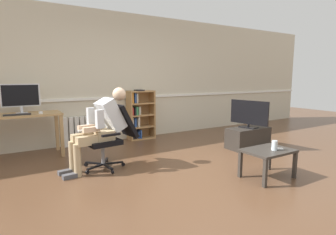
% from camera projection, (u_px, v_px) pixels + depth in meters
% --- Properties ---
extents(ground_plane, '(18.00, 18.00, 0.00)m').
position_uv_depth(ground_plane, '(191.00, 176.00, 3.76)').
color(ground_plane, brown).
extents(back_wall, '(12.00, 0.13, 2.70)m').
position_uv_depth(back_wall, '(118.00, 78.00, 5.80)').
color(back_wall, beige).
rests_on(back_wall, ground_plane).
extents(computer_desk, '(1.29, 0.57, 0.76)m').
position_uv_depth(computer_desk, '(20.00, 121.00, 4.48)').
color(computer_desk, tan).
rests_on(computer_desk, ground_plane).
extents(imac_monitor, '(0.60, 0.14, 0.49)m').
position_uv_depth(imac_monitor, '(21.00, 96.00, 4.51)').
color(imac_monitor, silver).
rests_on(imac_monitor, computer_desk).
extents(keyboard, '(0.40, 0.12, 0.02)m').
position_uv_depth(keyboard, '(17.00, 115.00, 4.32)').
color(keyboard, black).
rests_on(keyboard, computer_desk).
extents(computer_mouse, '(0.06, 0.10, 0.03)m').
position_uv_depth(computer_mouse, '(41.00, 113.00, 4.52)').
color(computer_mouse, white).
rests_on(computer_mouse, computer_desk).
extents(bookshelf, '(0.59, 0.29, 1.09)m').
position_uv_depth(bookshelf, '(139.00, 115.00, 5.93)').
color(bookshelf, '#AD7F4C').
rests_on(bookshelf, ground_plane).
extents(radiator, '(0.83, 0.08, 0.58)m').
position_uv_depth(radiator, '(85.00, 130.00, 5.46)').
color(radiator, white).
rests_on(radiator, ground_plane).
extents(office_chair, '(0.84, 0.63, 0.96)m').
position_uv_depth(office_chair, '(112.00, 133.00, 4.09)').
color(office_chair, black).
rests_on(office_chair, ground_plane).
extents(person_seated, '(1.04, 0.42, 1.21)m').
position_uv_depth(person_seated, '(101.00, 126.00, 3.96)').
color(person_seated, tan).
rests_on(person_seated, ground_plane).
extents(tv_stand, '(0.86, 0.40, 0.39)m').
position_uv_depth(tv_stand, '(248.00, 138.00, 5.23)').
color(tv_stand, '#2D2823').
rests_on(tv_stand, ground_plane).
extents(tv_screen, '(0.26, 0.78, 0.53)m').
position_uv_depth(tv_screen, '(249.00, 114.00, 5.16)').
color(tv_screen, black).
rests_on(tv_screen, tv_stand).
extents(coffee_table, '(0.66, 0.47, 0.39)m').
position_uv_depth(coffee_table, '(268.00, 154.00, 3.65)').
color(coffee_table, '#332D28').
rests_on(coffee_table, ground_plane).
extents(drinking_glass, '(0.08, 0.08, 0.13)m').
position_uv_depth(drinking_glass, '(274.00, 145.00, 3.59)').
color(drinking_glass, silver).
rests_on(drinking_glass, coffee_table).
extents(spare_remote, '(0.13, 0.13, 0.02)m').
position_uv_depth(spare_remote, '(277.00, 149.00, 3.65)').
color(spare_remote, white).
rests_on(spare_remote, coffee_table).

